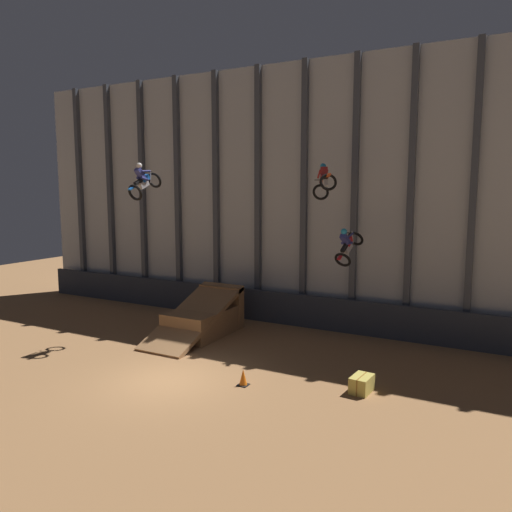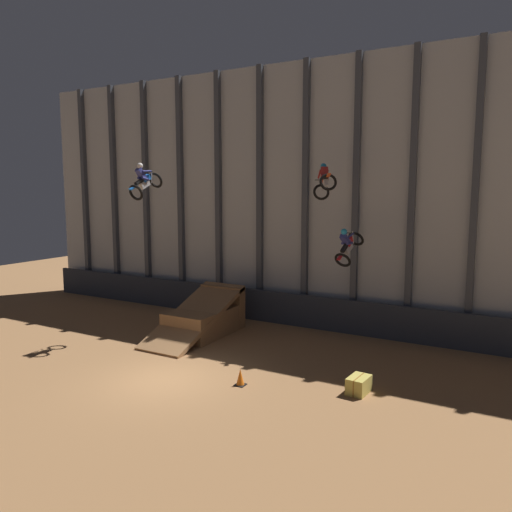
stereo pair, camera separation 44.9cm
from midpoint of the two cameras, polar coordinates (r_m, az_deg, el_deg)
name	(u,v)px [view 1 (the left image)]	position (r m, az deg, el deg)	size (l,w,h in m)	color
ground_plane	(167,381)	(18.48, -10.82, -13.87)	(60.00, 60.00, 0.00)	#996B42
arena_back_wall	(282,195)	(25.20, 2.45, 6.93)	(32.00, 0.40, 12.83)	#ADB2B7
lower_barrier	(276,307)	(25.33, 1.74, -5.89)	(31.36, 0.20, 1.60)	#2D333D
dirt_ramp	(205,318)	(23.74, -6.43, -7.04)	(2.31, 5.35, 2.19)	olive
rider_bike_left_air	(143,182)	(22.57, -13.31, 8.29)	(0.74, 1.86, 1.67)	black
rider_bike_center_air	(324,182)	(21.68, 7.20, 8.40)	(1.53, 1.78, 1.63)	black
rider_bike_right_air	(348,245)	(21.43, 9.85, 1.23)	(0.98, 1.84, 1.69)	black
traffic_cone_near_ramp	(243,378)	(17.73, -2.22, -13.71)	(0.36, 0.36, 0.58)	black
hay_bale_trackside	(362,384)	(17.50, 11.25, -14.16)	(0.67, 0.95, 0.57)	#CCB751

